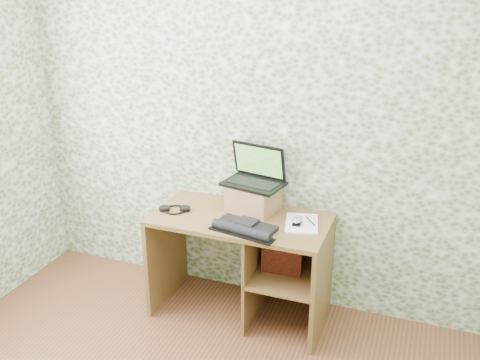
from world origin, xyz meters
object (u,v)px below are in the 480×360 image
at_px(desk, 252,252).
at_px(laptop, 256,174).
at_px(notepad, 302,224).
at_px(riser, 253,198).
at_px(keyboard, 245,228).

xyz_separation_m(desk, laptop, (-0.04, 0.16, 0.52)).
xyz_separation_m(laptop, notepad, (0.38, -0.15, -0.24)).
xyz_separation_m(riser, laptop, (-0.00, 0.04, 0.16)).
height_order(desk, riser, riser).
bearing_deg(laptop, notepad, -10.59).
relative_size(desk, riser, 3.81).
distance_m(desk, riser, 0.38).
xyz_separation_m(keyboard, notepad, (0.32, 0.21, -0.01)).
relative_size(riser, keyboard, 0.69).
bearing_deg(notepad, keyboard, -159.26).
xyz_separation_m(riser, keyboard, (0.05, -0.32, -0.07)).
relative_size(desk, laptop, 2.70).
distance_m(desk, laptop, 0.55).
height_order(desk, laptop, laptop).
distance_m(riser, keyboard, 0.33).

